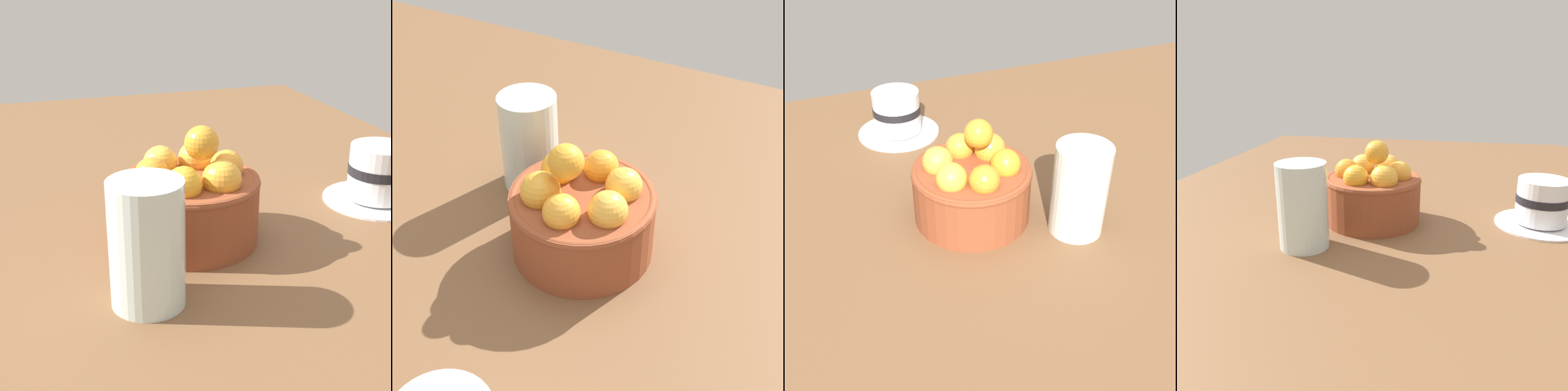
# 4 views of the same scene
# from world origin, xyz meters

# --- Properties ---
(ground_plane) EXTENTS (1.42, 0.90, 0.03)m
(ground_plane) POSITION_xyz_m (0.00, 0.00, -0.02)
(ground_plane) COLOR brown
(terracotta_bowl) EXTENTS (0.15, 0.15, 0.13)m
(terracotta_bowl) POSITION_xyz_m (-0.00, -0.00, 0.05)
(terracotta_bowl) COLOR brown
(terracotta_bowl) RESTS_ON ground_plane
(coffee_cup) EXTENTS (0.13, 0.13, 0.07)m
(coffee_cup) POSITION_xyz_m (0.03, -0.25, 0.03)
(coffee_cup) COLOR white
(coffee_cup) RESTS_ON ground_plane
(water_glass) EXTENTS (0.07, 0.07, 0.12)m
(water_glass) POSITION_xyz_m (-0.11, 0.07, 0.06)
(water_glass) COLOR silver
(water_glass) RESTS_ON ground_plane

